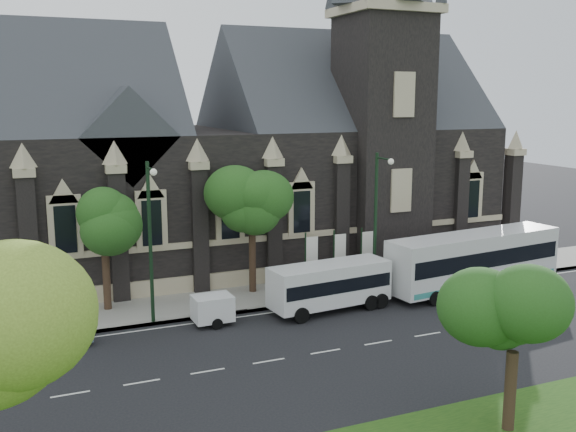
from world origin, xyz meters
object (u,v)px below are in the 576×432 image
tree_walk_right (254,203)px  shuttle_bus (330,284)px  street_lamp_near (377,216)px  banner_flag_center (338,254)px  street_lamp_mid (151,234)px  box_trailer (213,308)px  tour_coach (475,259)px  sedan (45,335)px  tree_park_east (516,310)px  banner_flag_right (365,252)px  banner_flag_left (310,257)px  tree_walk_left (106,214)px

tree_walk_right → shuttle_bus: size_ratio=1.05×
street_lamp_near → banner_flag_center: bearing=131.9°
street_lamp_mid → box_trailer: (3.00, -1.18, -4.18)m
tour_coach → sedan: (-26.20, 0.01, -1.29)m
banner_flag_center → shuttle_bus: banner_flag_center is taller
street_lamp_near → tree_walk_right: bearing=151.9°
banner_flag_center → tour_coach: (8.22, -3.30, -0.37)m
tree_park_east → tree_walk_right: bearing=98.4°
box_trailer → sedan: (-8.70, -0.21, -0.20)m
tour_coach → banner_flag_right: bearing=145.4°
tree_walk_right → banner_flag_left: (3.08, -1.71, -3.43)m
sedan → banner_flag_right: bearing=-85.6°
tour_coach → sedan: 26.23m
street_lamp_near → banner_flag_center: street_lamp_near is taller
shuttle_bus → box_trailer: size_ratio=2.42×
banner_flag_right → tree_walk_left: bearing=174.0°
street_lamp_near → box_trailer: bearing=-173.9°
street_lamp_near → banner_flag_center: size_ratio=2.25×
street_lamp_near → box_trailer: street_lamp_near is taller
banner_flag_left → tree_walk_right: bearing=150.9°
tree_walk_right → box_trailer: (-4.21, -4.79, -4.89)m
banner_flag_left → banner_flag_right: bearing=0.0°
sedan → street_lamp_mid: bearing=-81.3°
street_lamp_near → shuttle_bus: (-3.98, -1.50, -3.49)m
box_trailer → tour_coach: bearing=-1.7°
tree_park_east → banner_flag_center: size_ratio=1.57×
tree_walk_right → banner_flag_left: bearing=-29.1°
tree_walk_right → shuttle_bus: tree_walk_right is taller
banner_flag_left → banner_flag_center: size_ratio=1.00×
banner_flag_left → tree_walk_left: bearing=172.0°
sedan → shuttle_bus: bearing=-95.4°
tree_walk_left → sedan: bearing=-128.0°
banner_flag_left → tour_coach: banner_flag_left is taller
banner_flag_right → shuttle_bus: bearing=-141.4°
banner_flag_left → banner_flag_center: 2.00m
street_lamp_near → banner_flag_right: 3.34m
tree_walk_left → banner_flag_center: 14.58m
tree_walk_left → shuttle_bus: tree_walk_left is taller
tour_coach → box_trailer: size_ratio=4.20×
tree_walk_right → sedan: (-12.91, -5.01, -5.09)m
tree_walk_right → banner_flag_left: tree_walk_right is taller
tree_park_east → box_trailer: size_ratio=2.04×
tree_walk_right → tour_coach: bearing=-20.7°
tree_walk_left → banner_flag_center: (14.08, -1.70, -3.35)m
street_lamp_near → banner_flag_left: (-3.71, 1.91, -2.73)m
banner_flag_center → tour_coach: size_ratio=0.31×
banner_flag_center → box_trailer: banner_flag_center is taller
shuttle_bus → tree_park_east: bearing=-95.0°
banner_flag_center → tour_coach: banner_flag_center is taller
tree_walk_left → banner_flag_left: tree_walk_left is taller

